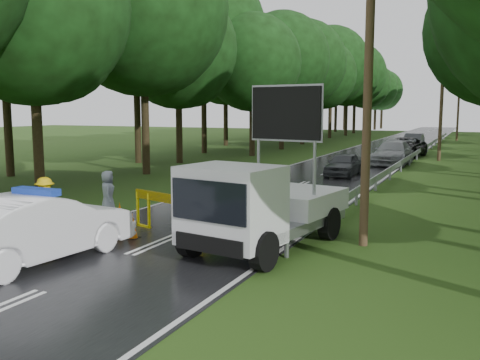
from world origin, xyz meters
The scene contains 22 objects.
ground centered at (0.00, 0.00, 0.00)m, with size 160.00×160.00×0.00m, color #274914.
road centered at (0.00, 30.00, 0.01)m, with size 7.00×140.00×0.02m, color black.
guardrail centered at (3.70, 29.67, 0.55)m, with size 0.12×60.06×0.70m.
utility_pole_near centered at (5.20, 2.00, 5.06)m, with size 1.40×0.24×10.00m.
utility_pole_mid centered at (5.20, 28.00, 5.06)m, with size 1.40×0.24×10.00m.
utility_pole_far centered at (5.20, 54.00, 5.06)m, with size 1.40×0.24×10.00m.
police_sedan centered at (-1.65, -2.87, 0.83)m, with size 2.28×5.19×1.82m.
work_truck centered at (2.79, 0.39, 1.17)m, with size 3.20×5.70×4.31m.
barrier centered at (-0.46, 1.00, 0.91)m, with size 2.79×0.94×1.20m.
officer centered at (-0.56, 3.21, 0.90)m, with size 0.65×0.43×1.80m, color yellow.
civilian centered at (1.50, 2.71, 0.80)m, with size 0.78×0.61×1.60m, color blue.
bystander_left centered at (-4.24, 0.00, 0.80)m, with size 1.04×0.60×1.61m, color #E1B80C.
bystander_right centered at (-3.80, 2.49, 0.78)m, with size 0.77×0.50×1.57m, color #8690A0.
queue_car_first centered at (1.07, 16.77, 0.64)m, with size 1.52×3.77×1.28m, color #3F4246.
queue_car_second centered at (2.60, 24.06, 0.78)m, with size 2.18×5.36×1.56m, color #95989D.
queue_car_third centered at (2.50, 30.08, 0.75)m, with size 2.49×5.40×1.50m, color black.
queue_car_fourth centered at (2.16, 38.98, 0.71)m, with size 1.49×4.28×1.41m, color #3E4145.
cone_near_left centered at (-2.50, -1.00, 0.36)m, with size 0.35×0.35×0.75m.
cone_center centered at (-0.98, 0.00, 0.38)m, with size 0.37×0.37×0.78m.
cone_far centered at (1.40, 5.00, 0.36)m, with size 0.35×0.35×0.74m.
cone_left_mid centered at (-2.20, 1.04, 0.39)m, with size 0.38×0.38×0.81m.
cone_right centered at (2.40, 3.56, 0.31)m, with size 0.30×0.30×0.64m.
Camera 1 is at (8.04, -12.34, 3.72)m, focal length 40.00 mm.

